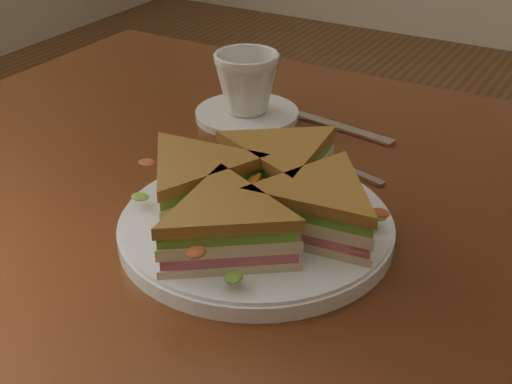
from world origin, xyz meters
TOP-DOWN VIEW (x-y plane):
  - table at (0.00, 0.00)m, footprint 1.20×0.80m
  - plate at (-0.04, -0.09)m, footprint 0.28×0.28m
  - sandwich_wedges at (-0.04, -0.09)m, footprint 0.30×0.30m
  - crisps_mound at (-0.04, -0.09)m, footprint 0.09×0.09m
  - spoon at (-0.09, 0.10)m, footprint 0.18×0.06m
  - knife at (-0.10, 0.19)m, footprint 0.21×0.05m
  - saucer at (-0.19, 0.16)m, footprint 0.14×0.14m
  - coffee_cup at (-0.19, 0.16)m, footprint 0.11×0.11m

SIDE VIEW (x-z plane):
  - table at x=0.00m, z-range 0.28..1.03m
  - knife at x=-0.10m, z-range 0.75..0.75m
  - spoon at x=-0.09m, z-range 0.75..0.76m
  - saucer at x=-0.19m, z-range 0.75..0.76m
  - plate at x=-0.04m, z-range 0.75..0.77m
  - crisps_mound at x=-0.04m, z-range 0.77..0.82m
  - sandwich_wedges at x=-0.04m, z-range 0.77..0.82m
  - coffee_cup at x=-0.19m, z-range 0.76..0.84m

